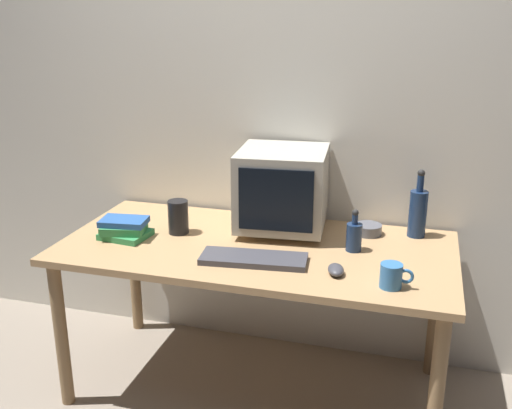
{
  "coord_description": "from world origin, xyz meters",
  "views": [
    {
      "loc": [
        0.64,
        -2.24,
        1.65
      ],
      "look_at": [
        0.0,
        0.0,
        0.88
      ],
      "focal_mm": 41.52,
      "sensor_mm": 36.0,
      "label": 1
    }
  ],
  "objects_px": {
    "mug": "(392,276)",
    "computer_mouse": "(336,270)",
    "cd_spindle": "(368,229)",
    "crt_monitor": "(282,189)",
    "bottle_tall": "(418,212)",
    "book_stack": "(125,229)",
    "bottle_short": "(354,236)",
    "keyboard": "(254,259)",
    "metal_canister": "(178,217)"
  },
  "relations": [
    {
      "from": "mug",
      "to": "computer_mouse",
      "type": "bearing_deg",
      "value": 165.2
    },
    {
      "from": "mug",
      "to": "cd_spindle",
      "type": "relative_size",
      "value": 1.0
    },
    {
      "from": "crt_monitor",
      "to": "bottle_tall",
      "type": "relative_size",
      "value": 1.38
    },
    {
      "from": "crt_monitor",
      "to": "book_stack",
      "type": "distance_m",
      "value": 0.71
    },
    {
      "from": "book_stack",
      "to": "computer_mouse",
      "type": "bearing_deg",
      "value": -7.42
    },
    {
      "from": "bottle_short",
      "to": "bottle_tall",
      "type": "bearing_deg",
      "value": 44.67
    },
    {
      "from": "crt_monitor",
      "to": "mug",
      "type": "distance_m",
      "value": 0.7
    },
    {
      "from": "bottle_short",
      "to": "cd_spindle",
      "type": "height_order",
      "value": "bottle_short"
    },
    {
      "from": "keyboard",
      "to": "bottle_short",
      "type": "xyz_separation_m",
      "value": [
        0.36,
        0.22,
        0.05
      ]
    },
    {
      "from": "metal_canister",
      "to": "cd_spindle",
      "type": "bearing_deg",
      "value": 14.92
    },
    {
      "from": "keyboard",
      "to": "mug",
      "type": "bearing_deg",
      "value": -14.99
    },
    {
      "from": "cd_spindle",
      "to": "keyboard",
      "type": "bearing_deg",
      "value": -133.17
    },
    {
      "from": "keyboard",
      "to": "mug",
      "type": "height_order",
      "value": "mug"
    },
    {
      "from": "crt_monitor",
      "to": "cd_spindle",
      "type": "bearing_deg",
      "value": 8.04
    },
    {
      "from": "computer_mouse",
      "to": "mug",
      "type": "relative_size",
      "value": 0.83
    },
    {
      "from": "bottle_short",
      "to": "metal_canister",
      "type": "distance_m",
      "value": 0.78
    },
    {
      "from": "crt_monitor",
      "to": "mug",
      "type": "height_order",
      "value": "crt_monitor"
    },
    {
      "from": "bottle_tall",
      "to": "mug",
      "type": "relative_size",
      "value": 2.52
    },
    {
      "from": "cd_spindle",
      "to": "metal_canister",
      "type": "xyz_separation_m",
      "value": [
        -0.81,
        -0.22,
        0.05
      ]
    },
    {
      "from": "keyboard",
      "to": "book_stack",
      "type": "xyz_separation_m",
      "value": [
        -0.61,
        0.1,
        0.03
      ]
    },
    {
      "from": "bottle_tall",
      "to": "metal_canister",
      "type": "distance_m",
      "value": 1.05
    },
    {
      "from": "keyboard",
      "to": "cd_spindle",
      "type": "height_order",
      "value": "cd_spindle"
    },
    {
      "from": "crt_monitor",
      "to": "bottle_tall",
      "type": "bearing_deg",
      "value": 8.66
    },
    {
      "from": "keyboard",
      "to": "bottle_tall",
      "type": "distance_m",
      "value": 0.77
    },
    {
      "from": "book_stack",
      "to": "bottle_short",
      "type": "bearing_deg",
      "value": 7.43
    },
    {
      "from": "mug",
      "to": "bottle_tall",
      "type": "bearing_deg",
      "value": 82.66
    },
    {
      "from": "book_stack",
      "to": "cd_spindle",
      "type": "bearing_deg",
      "value": 18.13
    },
    {
      "from": "crt_monitor",
      "to": "bottle_tall",
      "type": "xyz_separation_m",
      "value": [
        0.59,
        0.09,
        -0.08
      ]
    },
    {
      "from": "crt_monitor",
      "to": "metal_canister",
      "type": "distance_m",
      "value": 0.48
    },
    {
      "from": "bottle_short",
      "to": "book_stack",
      "type": "distance_m",
      "value": 0.99
    },
    {
      "from": "mug",
      "to": "keyboard",
      "type": "bearing_deg",
      "value": 171.39
    },
    {
      "from": "mug",
      "to": "cd_spindle",
      "type": "bearing_deg",
      "value": 104.78
    },
    {
      "from": "computer_mouse",
      "to": "metal_canister",
      "type": "bearing_deg",
      "value": 147.73
    },
    {
      "from": "keyboard",
      "to": "bottle_tall",
      "type": "bearing_deg",
      "value": 31.02
    },
    {
      "from": "bottle_tall",
      "to": "book_stack",
      "type": "height_order",
      "value": "bottle_tall"
    },
    {
      "from": "bottle_short",
      "to": "computer_mouse",
      "type": "bearing_deg",
      "value": -97.92
    },
    {
      "from": "crt_monitor",
      "to": "cd_spindle",
      "type": "distance_m",
      "value": 0.42
    },
    {
      "from": "bottle_short",
      "to": "mug",
      "type": "xyz_separation_m",
      "value": [
        0.17,
        -0.31,
        -0.02
      ]
    },
    {
      "from": "bottle_short",
      "to": "mug",
      "type": "relative_size",
      "value": 1.49
    },
    {
      "from": "computer_mouse",
      "to": "cd_spindle",
      "type": "bearing_deg",
      "value": 66.51
    },
    {
      "from": "crt_monitor",
      "to": "keyboard",
      "type": "relative_size",
      "value": 1.0
    },
    {
      "from": "bottle_tall",
      "to": "book_stack",
      "type": "bearing_deg",
      "value": -163.22
    },
    {
      "from": "keyboard",
      "to": "cd_spindle",
      "type": "xyz_separation_m",
      "value": [
        0.4,
        0.43,
        0.01
      ]
    },
    {
      "from": "computer_mouse",
      "to": "metal_canister",
      "type": "height_order",
      "value": "metal_canister"
    },
    {
      "from": "computer_mouse",
      "to": "cd_spindle",
      "type": "distance_m",
      "value": 0.46
    },
    {
      "from": "metal_canister",
      "to": "bottle_short",
      "type": "bearing_deg",
      "value": 0.82
    },
    {
      "from": "bottle_short",
      "to": "cd_spindle",
      "type": "relative_size",
      "value": 1.49
    },
    {
      "from": "crt_monitor",
      "to": "book_stack",
      "type": "xyz_separation_m",
      "value": [
        -0.64,
        -0.28,
        -0.15
      ]
    },
    {
      "from": "keyboard",
      "to": "metal_canister",
      "type": "xyz_separation_m",
      "value": [
        -0.41,
        0.21,
        0.06
      ]
    },
    {
      "from": "mug",
      "to": "crt_monitor",
      "type": "bearing_deg",
      "value": 138.37
    }
  ]
}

